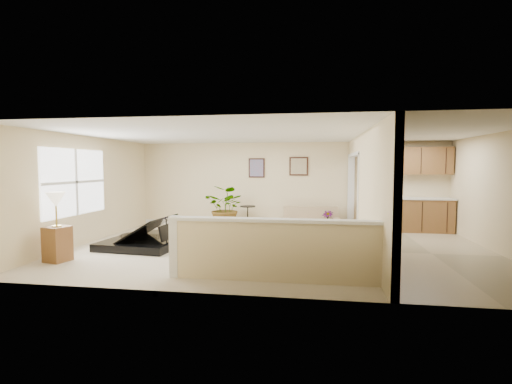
# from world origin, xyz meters

# --- Properties ---
(floor) EXTENTS (9.00, 9.00, 0.00)m
(floor) POSITION_xyz_m (0.00, 0.00, 0.00)
(floor) COLOR beige
(floor) RESTS_ON ground
(back_wall) EXTENTS (9.00, 0.04, 2.50)m
(back_wall) POSITION_xyz_m (0.00, 3.00, 1.25)
(back_wall) COLOR beige
(back_wall) RESTS_ON floor
(front_wall) EXTENTS (9.00, 0.04, 2.50)m
(front_wall) POSITION_xyz_m (0.00, -3.00, 1.25)
(front_wall) COLOR beige
(front_wall) RESTS_ON floor
(left_wall) EXTENTS (0.04, 6.00, 2.50)m
(left_wall) POSITION_xyz_m (-4.50, 0.00, 1.25)
(left_wall) COLOR beige
(left_wall) RESTS_ON floor
(right_wall) EXTENTS (0.04, 6.00, 2.50)m
(right_wall) POSITION_xyz_m (4.50, 0.00, 1.25)
(right_wall) COLOR beige
(right_wall) RESTS_ON floor
(ceiling) EXTENTS (9.00, 6.00, 0.04)m
(ceiling) POSITION_xyz_m (0.00, 0.00, 2.50)
(ceiling) COLOR silver
(ceiling) RESTS_ON back_wall
(kitchen_vinyl) EXTENTS (2.70, 6.00, 0.01)m
(kitchen_vinyl) POSITION_xyz_m (3.15, 0.00, 0.00)
(kitchen_vinyl) COLOR tan
(kitchen_vinyl) RESTS_ON floor
(interior_partition) EXTENTS (0.18, 5.99, 2.50)m
(interior_partition) POSITION_xyz_m (1.80, 0.25, 1.22)
(interior_partition) COLOR beige
(interior_partition) RESTS_ON floor
(pony_half_wall) EXTENTS (3.42, 0.22, 1.00)m
(pony_half_wall) POSITION_xyz_m (0.08, -2.30, 0.52)
(pony_half_wall) COLOR beige
(pony_half_wall) RESTS_ON floor
(left_window) EXTENTS (0.05, 2.15, 1.45)m
(left_window) POSITION_xyz_m (-4.49, -0.50, 1.45)
(left_window) COLOR white
(left_window) RESTS_ON left_wall
(wall_art_left) EXTENTS (0.48, 0.04, 0.58)m
(wall_art_left) POSITION_xyz_m (-0.95, 2.97, 1.75)
(wall_art_left) COLOR #321B12
(wall_art_left) RESTS_ON back_wall
(wall_mirror) EXTENTS (0.55, 0.04, 0.55)m
(wall_mirror) POSITION_xyz_m (0.30, 2.97, 1.80)
(wall_mirror) COLOR #321B12
(wall_mirror) RESTS_ON back_wall
(kitchen_cabinets) EXTENTS (2.36, 0.65, 2.33)m
(kitchen_cabinets) POSITION_xyz_m (3.19, 2.73, 0.87)
(kitchen_cabinets) COLOR brown
(kitchen_cabinets) RESTS_ON floor
(piano) EXTENTS (2.00, 2.07, 1.54)m
(piano) POSITION_xyz_m (-3.07, -0.16, 0.64)
(piano) COLOR black
(piano) RESTS_ON floor
(piano_bench) EXTENTS (0.63, 0.91, 0.55)m
(piano_bench) POSITION_xyz_m (-1.57, -0.29, 0.27)
(piano_bench) COLOR black
(piano_bench) RESTS_ON floor
(loveseat) EXTENTS (1.61, 1.00, 0.88)m
(loveseat) POSITION_xyz_m (0.69, 2.33, 0.33)
(loveseat) COLOR tan
(loveseat) RESTS_ON floor
(accent_table) EXTENTS (0.45, 0.45, 0.65)m
(accent_table) POSITION_xyz_m (-1.15, 2.57, 0.42)
(accent_table) COLOR black
(accent_table) RESTS_ON floor
(palm_plant) EXTENTS (1.38, 1.29, 1.26)m
(palm_plant) POSITION_xyz_m (-1.69, 2.19, 0.62)
(palm_plant) COLOR black
(palm_plant) RESTS_ON floor
(small_plant) EXTENTS (0.41, 0.41, 0.57)m
(small_plant) POSITION_xyz_m (1.12, 2.38, 0.24)
(small_plant) COLOR black
(small_plant) RESTS_ON floor
(lamp_stand) EXTENTS (0.47, 0.47, 1.32)m
(lamp_stand) POSITION_xyz_m (-4.06, -1.70, 0.56)
(lamp_stand) COLOR brown
(lamp_stand) RESTS_ON floor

